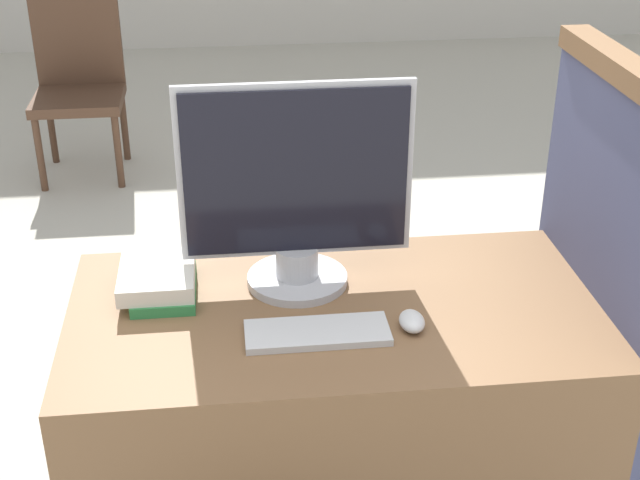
{
  "coord_description": "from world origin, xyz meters",
  "views": [
    {
      "loc": [
        -0.23,
        -1.38,
        1.82
      ],
      "look_at": [
        -0.04,
        0.29,
        0.95
      ],
      "focal_mm": 50.0,
      "sensor_mm": 36.0,
      "label": 1
    }
  ],
  "objects": [
    {
      "name": "mouse",
      "position": [
        0.16,
        0.22,
        0.78
      ],
      "size": [
        0.05,
        0.08,
        0.04
      ],
      "color": "silver",
      "rests_on": "desk"
    },
    {
      "name": "desk",
      "position": [
        0.0,
        0.33,
        0.38
      ],
      "size": [
        1.2,
        0.65,
        0.76
      ],
      "color": "brown",
      "rests_on": "ground_plane"
    },
    {
      "name": "carrel_divider",
      "position": [
        0.63,
        0.34,
        0.66
      ],
      "size": [
        0.07,
        0.68,
        1.3
      ],
      "color": "#474C70",
      "rests_on": "ground_plane"
    },
    {
      "name": "keyboard",
      "position": [
        -0.05,
        0.21,
        0.77
      ],
      "size": [
        0.31,
        0.12,
        0.02
      ],
      "color": "silver",
      "rests_on": "desk"
    },
    {
      "name": "monitor",
      "position": [
        -0.07,
        0.45,
        1.0
      ],
      "size": [
        0.53,
        0.24,
        0.49
      ],
      "color": "#B7B7BC",
      "rests_on": "desk"
    },
    {
      "name": "far_chair",
      "position": [
        -0.94,
        3.12,
        0.51
      ],
      "size": [
        0.44,
        0.44,
        0.94
      ],
      "rotation": [
        0.0,
        0.0,
        1.04
      ],
      "color": "#4C3323",
      "rests_on": "ground_plane"
    },
    {
      "name": "book_stack",
      "position": [
        -0.39,
        0.43,
        0.8
      ],
      "size": [
        0.17,
        0.21,
        0.07
      ],
      "color": "#2D7F42",
      "rests_on": "desk"
    }
  ]
}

